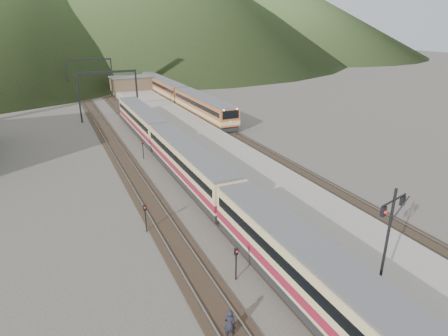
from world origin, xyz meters
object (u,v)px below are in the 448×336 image
second_train (166,88)px  signal_mast (388,237)px  main_train (189,163)px  worker (230,324)px

second_train → signal_mast: (-9.07, -68.38, 2.99)m
main_train → worker: size_ratio=34.79×
main_train → second_train: bearing=76.0°
second_train → main_train: bearing=-104.0°
second_train → signal_mast: 69.04m
second_train → signal_mast: signal_mast is taller
signal_mast → worker: size_ratio=3.97×
signal_mast → worker: (-7.61, 2.13, -4.27)m
second_train → worker: second_train is taller
main_train → second_train: second_train is taller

